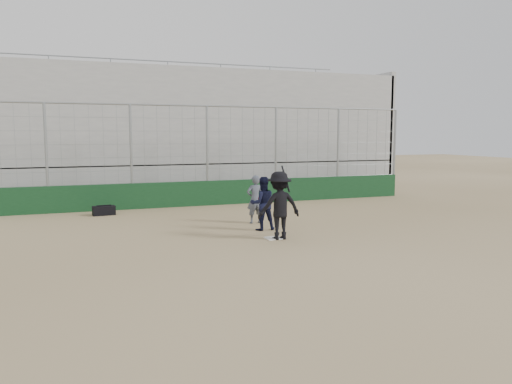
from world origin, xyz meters
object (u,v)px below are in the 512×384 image
object	(u,v)px
equipment_bag	(104,211)
umpire	(255,202)
catcher_crouched	(263,212)
batter_at_plate	(279,205)

from	to	relation	value
equipment_bag	umpire	bearing A→B (deg)	-37.00
catcher_crouched	equipment_bag	size ratio (longest dim) A/B	1.37
umpire	equipment_bag	bearing A→B (deg)	-40.53
batter_at_plate	catcher_crouched	size ratio (longest dim) A/B	1.83
batter_at_plate	equipment_bag	world-z (taller)	batter_at_plate
umpire	equipment_bag	world-z (taller)	umpire
batter_at_plate	umpire	world-z (taller)	batter_at_plate
equipment_bag	batter_at_plate	bearing A→B (deg)	-54.27
batter_at_plate	equipment_bag	distance (m)	7.35
batter_at_plate	umpire	size ratio (longest dim) A/B	1.43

